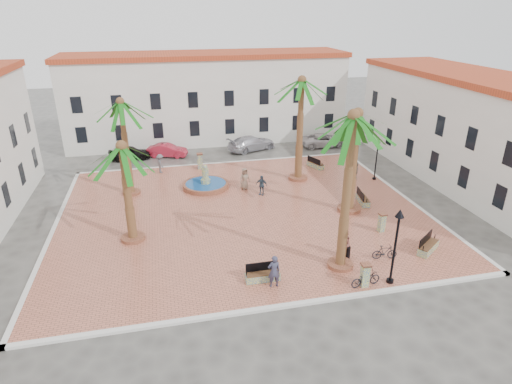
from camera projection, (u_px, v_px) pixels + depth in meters
ground at (243, 213)px, 31.39m from camera, size 120.00×120.00×0.00m
plaza at (243, 212)px, 31.36m from camera, size 26.00×22.00×0.15m
kerb_n at (221, 163)px, 41.20m from camera, size 26.30×0.30×0.16m
kerb_s at (285, 306)px, 21.51m from camera, size 26.30×0.30×0.16m
kerb_e at (403, 196)px, 34.00m from camera, size 0.30×22.30×0.16m
kerb_w at (53, 231)px, 28.71m from camera, size 0.30×22.30×0.16m
building_north at (207, 97)px, 47.39m from camera, size 30.40×7.40×9.50m
building_east at (474, 130)px, 35.45m from camera, size 7.40×26.40×9.00m
fountain at (206, 184)px, 35.44m from camera, size 3.79×3.79×1.96m
palm_nw at (121, 112)px, 31.70m from camera, size 4.58×4.58×7.71m
palm_sw at (123, 159)px, 25.37m from camera, size 4.96×4.96×6.61m
palm_s at (352, 133)px, 21.56m from camera, size 4.79×4.79×9.15m
palm_e at (357, 126)px, 28.98m from camera, size 5.50×5.50×7.61m
palm_ne at (301, 91)px, 34.27m from camera, size 5.29×5.29×8.82m
bench_s at (262, 276)px, 23.32m from camera, size 1.90×0.59×1.00m
bench_se at (428, 247)px, 26.11m from camera, size 1.96×1.66×1.05m
bench_e at (363, 199)px, 32.58m from camera, size 0.90×2.00×1.02m
bench_ne at (315, 165)px, 39.82m from camera, size 1.20×1.94×0.98m
lamppost_s at (397, 234)px, 22.08m from camera, size 0.48×0.48×4.40m
lamppost_e at (377, 152)px, 36.21m from camera, size 0.40×0.40×3.65m
bollard_se at (365, 275)px, 22.66m from camera, size 0.51×0.51×1.38m
bollard_n at (200, 161)px, 39.29m from camera, size 0.54×0.54×1.50m
bollard_e at (382, 222)px, 28.27m from camera, size 0.52×0.52×1.32m
litter_bin at (347, 253)px, 25.36m from camera, size 0.38×0.38×0.74m
cyclist_a at (274, 271)px, 22.55m from camera, size 0.70×0.47×1.88m
bicycle_a at (366, 279)px, 22.78m from camera, size 1.78×0.80×0.90m
cyclist_b at (344, 243)px, 25.35m from camera, size 1.08×1.05×1.75m
bicycle_b at (385, 252)px, 25.24m from camera, size 1.54×0.65×0.90m
pedestrian_fountain_a at (245, 179)px, 34.81m from camera, size 1.01×0.80×1.82m
pedestrian_fountain_b at (261, 185)px, 33.82m from camera, size 1.02×0.85×1.63m
pedestrian_north at (160, 163)px, 38.37m from camera, size 0.94×1.25×1.72m
pedestrian_east at (355, 170)px, 37.11m from camera, size 0.66×1.47×1.53m
car_black at (129, 153)px, 42.25m from camera, size 4.07×1.71×1.38m
car_red at (167, 150)px, 43.05m from camera, size 4.20×2.51×1.31m
car_silver at (252, 143)px, 45.00m from camera, size 5.62×3.84×1.51m
car_white at (324, 140)px, 46.26m from camera, size 5.04×2.48×1.38m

